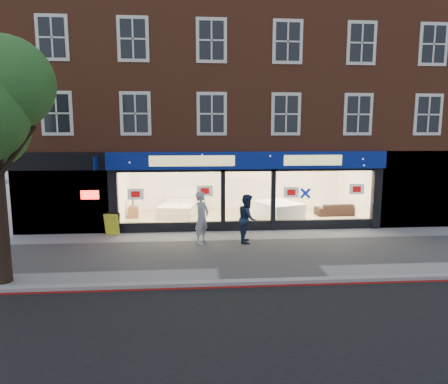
{
  "coord_description": "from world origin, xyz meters",
  "views": [
    {
      "loc": [
        -2.27,
        -13.15,
        4.1
      ],
      "look_at": [
        -1.05,
        2.5,
        1.72
      ],
      "focal_mm": 32.0,
      "sensor_mm": 36.0,
      "label": 1
    }
  ],
  "objects": [
    {
      "name": "pedestrian_blue",
      "position": [
        -0.27,
        1.26,
        0.91
      ],
      "size": [
        0.81,
        0.97,
        1.81
      ],
      "primitive_type": "imported",
      "rotation": [
        0.0,
        0.0,
        1.42
      ],
      "color": "#192846",
      "rests_on": "ground"
    },
    {
      "name": "kerb_stone",
      "position": [
        0.0,
        -2.9,
        0.06
      ],
      "size": [
        60.0,
        0.25,
        0.12
      ],
      "primitive_type": "cube",
      "color": "gray",
      "rests_on": "ground"
    },
    {
      "name": "kerb_line",
      "position": [
        0.0,
        -3.1,
        0.01
      ],
      "size": [
        60.0,
        0.1,
        0.01
      ],
      "primitive_type": "cube",
      "color": "#8C0A07",
      "rests_on": "ground"
    },
    {
      "name": "sofa",
      "position": [
        4.6,
        5.32,
        0.38
      ],
      "size": [
        1.99,
        0.87,
        0.57
      ],
      "primitive_type": "imported",
      "rotation": [
        0.0,
        0.0,
        3.2
      ],
      "color": "black",
      "rests_on": "showroom_floor"
    },
    {
      "name": "display_bed",
      "position": [
        -3.01,
        5.72,
        0.42
      ],
      "size": [
        2.0,
        2.3,
        1.15
      ],
      "rotation": [
        0.0,
        0.0,
        -0.18
      ],
      "color": "beige",
      "rests_on": "showroom_floor"
    },
    {
      "name": "building",
      "position": [
        -0.02,
        6.93,
        6.67
      ],
      "size": [
        19.0,
        8.26,
        10.3
      ],
      "color": "brown",
      "rests_on": "ground"
    },
    {
      "name": "mattress_stack",
      "position": [
        1.6,
        4.58,
        0.5
      ],
      "size": [
        2.28,
        2.5,
        0.8
      ],
      "rotation": [
        0.0,
        0.0,
        0.41
      ],
      "color": "white",
      "rests_on": "showroom_floor"
    },
    {
      "name": "pedestrian_grey",
      "position": [
        -1.97,
        1.21,
        0.97
      ],
      "size": [
        0.78,
        0.85,
        1.94
      ],
      "primitive_type": "imported",
      "rotation": [
        0.0,
        0.0,
        0.99
      ],
      "color": "#A6A8AE",
      "rests_on": "ground"
    },
    {
      "name": "bedside_table",
      "position": [
        -5.1,
        5.51,
        0.38
      ],
      "size": [
        0.53,
        0.53,
        0.55
      ],
      "primitive_type": "cube",
      "rotation": [
        0.0,
        0.0,
        0.21
      ],
      "color": "brown",
      "rests_on": "showroom_floor"
    },
    {
      "name": "showroom_floor",
      "position": [
        0.0,
        5.25,
        0.05
      ],
      "size": [
        11.0,
        4.5,
        0.1
      ],
      "primitive_type": "cube",
      "color": "tan",
      "rests_on": "ground"
    },
    {
      "name": "a_board",
      "position": [
        -5.52,
        2.7,
        0.45
      ],
      "size": [
        0.64,
        0.47,
        0.89
      ],
      "primitive_type": "cube",
      "rotation": [
        0.0,
        0.0,
        -0.18
      ],
      "color": "yellow",
      "rests_on": "ground"
    },
    {
      "name": "ground",
      "position": [
        0.0,
        0.0,
        0.0
      ],
      "size": [
        120.0,
        120.0,
        0.0
      ],
      "primitive_type": "plane",
      "color": "gray",
      "rests_on": "ground"
    }
  ]
}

